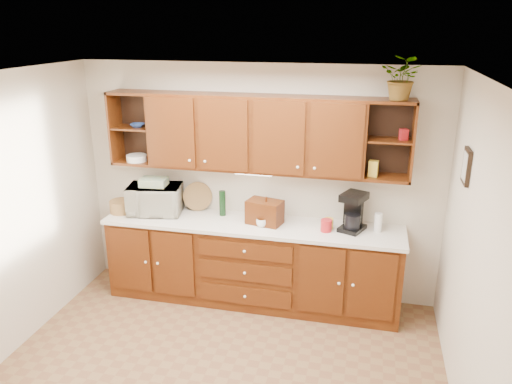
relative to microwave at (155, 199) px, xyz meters
The scene contains 25 objects.
floor 2.17m from the microwave, 52.78° to the right, with size 4.00×4.00×0.00m, color brown.
ceiling 2.40m from the microwave, 52.78° to the right, with size 4.00×4.00×0.00m, color white.
back_wall 1.18m from the microwave, 12.98° to the left, with size 4.00×4.00×0.00m, color beige.
right_wall 3.47m from the microwave, 25.44° to the right, with size 3.50×3.50×0.00m, color beige.
base_cabinets 1.31m from the microwave, ahead, with size 3.20×0.60×0.90m, color #3C1506.
countertop 1.15m from the microwave, ahead, with size 3.24×0.64×0.04m, color silver.
upper_cabinets 1.39m from the microwave, ahead, with size 3.20×0.33×0.80m.
undercabinet_light 1.19m from the microwave, ahead, with size 0.40×0.05×0.03m, color white.
framed_picture 3.25m from the microwave, 10.72° to the right, with size 0.03×0.24×0.30m, color black.
wicker_basket 0.41m from the microwave, behind, with size 0.26×0.26×0.14m, color olive.
microwave is the anchor object (origin of this frame).
towel_stack 0.20m from the microwave, ahead, with size 0.29×0.21×0.09m, color #D7CD65.
wine_bottle 0.77m from the microwave, ahead, with size 0.07×0.07×0.29m, color black.
woven_tray 0.50m from the microwave, 24.72° to the left, with size 0.33×0.33×0.02m, color olive.
bread_box 1.27m from the microwave, ahead, with size 0.37×0.23×0.26m, color #3C1506.
mug_tree 1.30m from the microwave, ahead, with size 0.26×0.27×0.31m.
canister_red 1.94m from the microwave, ahead, with size 0.12×0.12×0.13m, color #B0191E.
canister_white 2.45m from the microwave, ahead, with size 0.08×0.08×0.20m, color white.
canister_yellow 1.96m from the microwave, ahead, with size 0.10×0.10×0.11m, color gold.
coffee_maker 2.20m from the microwave, ahead, with size 0.31×0.35×0.40m.
bowl_stack 0.84m from the microwave, 154.48° to the left, with size 0.16×0.16×0.04m, color #26448E.
plate_stack 0.51m from the microwave, 164.51° to the left, with size 0.23×0.23×0.07m, color white.
pantry_box_yellow 2.42m from the microwave, ahead, with size 0.09×0.07×0.16m, color gold.
pantry_box_red 2.76m from the microwave, ahead, with size 0.07×0.06×0.11m, color #B0191E.
potted_plant 2.92m from the microwave, ahead, with size 0.38×0.33×0.42m, color #999999.
Camera 1 is at (1.17, -3.40, 2.98)m, focal length 35.00 mm.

